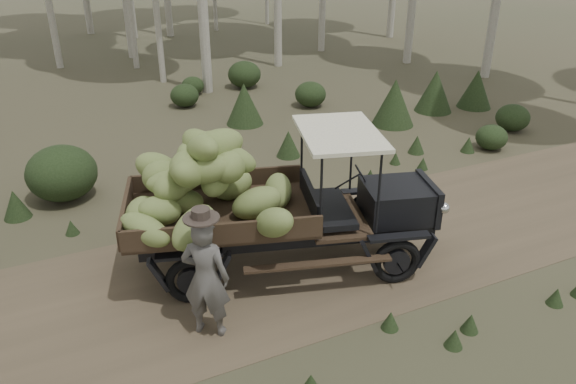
# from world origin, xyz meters

# --- Properties ---
(ground) EXTENTS (120.00, 120.00, 0.00)m
(ground) POSITION_xyz_m (0.00, 0.00, 0.00)
(ground) COLOR #473D2B
(ground) RESTS_ON ground
(dirt_track) EXTENTS (70.00, 4.00, 0.01)m
(dirt_track) POSITION_xyz_m (0.00, 0.00, 0.00)
(dirt_track) COLOR brown
(dirt_track) RESTS_ON ground
(banana_truck) EXTENTS (5.56, 3.18, 2.65)m
(banana_truck) POSITION_xyz_m (-0.15, 0.24, 1.56)
(banana_truck) COLOR black
(banana_truck) RESTS_ON ground
(farmer) EXTENTS (0.82, 0.77, 2.05)m
(farmer) POSITION_xyz_m (-1.15, -1.09, 0.97)
(farmer) COLOR #4F4C48
(farmer) RESTS_ON ground
(undergrowth) EXTENTS (21.40, 23.12, 1.36)m
(undergrowth) POSITION_xyz_m (1.83, 1.08, 0.53)
(undergrowth) COLOR #233319
(undergrowth) RESTS_ON ground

